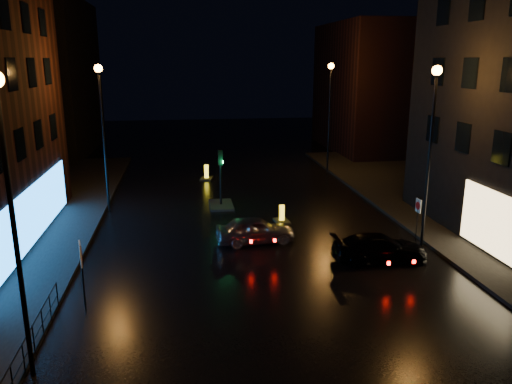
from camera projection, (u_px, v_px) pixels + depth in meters
The scene contains 15 objects.
ground at pixel (288, 319), 17.11m from camera, with size 120.00×120.00×0.00m, color black.
building_far_left at pixel (44, 78), 46.51m from camera, with size 8.00×16.00×14.00m, color black.
building_far_right at pixel (372, 88), 48.29m from camera, with size 8.00×14.00×12.00m, color black.
street_lamp_lnear at pixel (8, 184), 12.66m from camera, with size 0.44×0.44×8.37m.
street_lamp_lfar at pixel (102, 116), 27.96m from camera, with size 0.44×0.44×8.37m.
street_lamp_rnear at pixel (432, 129), 22.52m from camera, with size 0.44×0.44×8.37m.
street_lamp_rfar at pixel (330, 101), 37.82m from camera, with size 0.44×0.44×8.37m.
traffic_signal at pixel (221, 198), 30.20m from camera, with size 1.40×2.40×3.45m.
guard_railing at pixel (33, 333), 14.83m from camera, with size 0.05×6.04×1.00m.
silver_hatchback at pixel (255, 230), 24.09m from camera, with size 1.53×3.80×1.29m, color #9C9FA4.
dark_sedan at pixel (379, 248), 21.87m from camera, with size 1.70×4.18×1.21m, color black.
bollard_near at pixel (282, 218), 27.31m from camera, with size 0.83×1.16×0.95m.
bollard_far at pixel (207, 176), 37.06m from camera, with size 1.08×1.39×1.09m.
road_sign_left at pixel (81, 260), 17.28m from camera, with size 0.20×0.61×2.53m.
road_sign_right at pixel (418, 209), 24.36m from camera, with size 0.07×0.50×2.05m.
Camera 1 is at (-3.37, -15.09, 8.60)m, focal length 35.00 mm.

